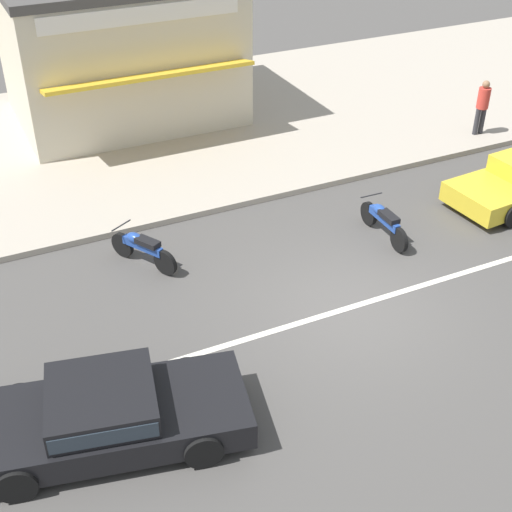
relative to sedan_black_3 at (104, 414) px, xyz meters
name	(u,v)px	position (x,y,z in m)	size (l,w,h in m)	color
ground_plane	(352,307)	(5.24, 1.26, -0.53)	(160.00, 160.00, 0.00)	#4C4947
lane_centre_stripe	(352,307)	(5.24, 1.26, -0.53)	(50.40, 0.14, 0.01)	silver
kerb_strip	(182,128)	(5.24, 10.79, -0.46)	(68.00, 10.00, 0.15)	#ADA393
sedan_black_3	(104,414)	(0.00, 0.00, 0.00)	(4.70, 2.62, 1.06)	black
motorcycle_0	(142,248)	(2.01, 4.45, -0.12)	(1.03, 1.59, 0.80)	black
motorcycle_1	(384,221)	(7.25, 3.21, -0.11)	(0.56, 1.82, 0.80)	black
pedestrian_mid_kerb	(483,103)	(12.77, 6.58, 0.53)	(0.34, 0.34, 1.58)	#333338
shopfront_corner_warung	(120,46)	(4.04, 12.43, 1.67)	(6.38, 5.83, 4.09)	beige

